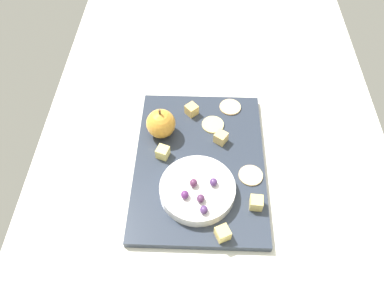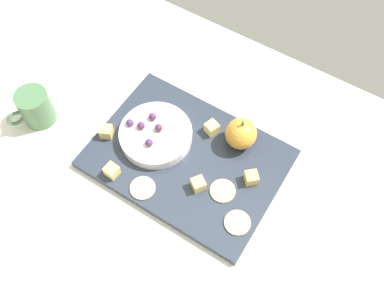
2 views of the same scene
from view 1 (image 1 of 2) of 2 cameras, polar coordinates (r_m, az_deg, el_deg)
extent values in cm
cube|color=silver|center=(87.21, 3.01, -3.48)|extent=(149.52, 80.54, 4.62)
cube|color=#2A313F|center=(83.93, 1.14, -2.84)|extent=(38.98, 28.02, 1.72)
cylinder|color=white|center=(77.87, 0.81, -6.82)|extent=(15.39, 15.39, 2.41)
sphere|color=gold|center=(85.63, -4.67, 3.05)|extent=(6.60, 6.60, 6.60)
cylinder|color=brown|center=(82.71, -4.85, 4.80)|extent=(0.50, 0.50, 1.20)
cube|color=#E6D372|center=(83.03, -4.40, -1.42)|extent=(3.20, 3.20, 2.49)
cube|color=#E5C972|center=(77.39, 9.56, -8.64)|extent=(2.67, 2.67, 2.49)
cube|color=#EEC266|center=(90.91, -0.06, 5.14)|extent=(3.52, 3.52, 2.49)
cube|color=#EDC670|center=(85.68, 4.33, 0.96)|extent=(3.46, 3.46, 2.49)
cube|color=#E3C66C|center=(73.69, 4.60, -13.15)|extent=(3.32, 3.32, 2.49)
cylinder|color=#E3B984|center=(93.38, 5.72, 5.50)|extent=(5.12, 5.12, 0.40)
cylinder|color=#D9B98A|center=(81.80, 8.75, -4.65)|extent=(5.12, 5.12, 0.40)
cylinder|color=#D1C07F|center=(89.34, 2.87, 2.91)|extent=(5.12, 5.12, 0.40)
ellipsoid|color=#4A2C5F|center=(76.62, 3.15, -5.70)|extent=(1.72, 1.55, 1.45)
ellipsoid|color=#4B2E62|center=(73.53, 1.78, -9.78)|extent=(1.72, 1.55, 1.42)
ellipsoid|color=#552A4A|center=(76.33, 0.23, -5.82)|extent=(1.72, 1.55, 1.60)
ellipsoid|color=#4D294C|center=(74.64, 1.31, -8.14)|extent=(1.72, 1.55, 1.46)
ellipsoid|color=#55265F|center=(75.04, -1.08, -7.57)|extent=(1.72, 1.55, 1.49)
camera|label=2|loc=(0.81, 48.67, 50.84)|focal=40.72mm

